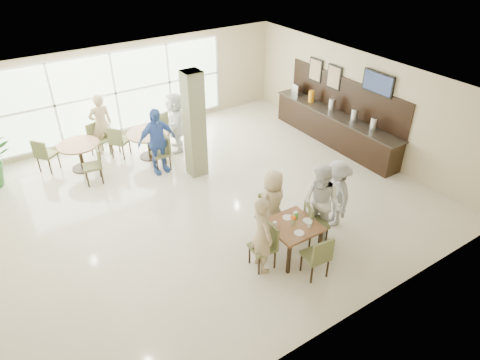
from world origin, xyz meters
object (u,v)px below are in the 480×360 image
buffet_counter (335,126)px  adult_standing (101,124)px  teen_far (273,203)px  teen_standing (336,193)px  adult_b (175,122)px  teen_left (262,234)px  round_table_left (79,150)px  teen_right (321,204)px  adult_a (157,141)px  main_table (293,228)px  round_table_right (148,138)px

buffet_counter → adult_standing: buffet_counter is taller
teen_far → teen_standing: 1.42m
adult_b → teen_left: bearing=15.7°
teen_far → teen_standing: bearing=145.5°
teen_standing → teen_left: bearing=-62.2°
round_table_left → teen_right: bearing=-59.5°
round_table_left → adult_a: 2.17m
teen_right → adult_a: 4.74m
round_table_left → buffet_counter: bearing=-21.0°
main_table → teen_left: (-0.74, 0.02, 0.17)m
round_table_left → adult_a: bearing=-37.4°
main_table → teen_right: bearing=5.3°
adult_a → adult_standing: adult_a is taller
main_table → adult_standing: size_ratio=0.53×
main_table → teen_far: 0.83m
buffet_counter → teen_left: bearing=-147.4°
buffet_counter → teen_standing: size_ratio=2.97×
adult_a → adult_b: bearing=40.3°
teen_left → teen_standing: teen_left is taller
buffet_counter → teen_far: buffet_counter is taller
buffet_counter → adult_b: buffet_counter is taller
round_table_right → adult_a: 0.97m
main_table → teen_far: size_ratio=0.62×
main_table → adult_b: adult_b is taller
buffet_counter → teen_far: 4.76m
buffet_counter → main_table: bearing=-142.9°
teen_right → adult_standing: size_ratio=0.99×
teen_far → teen_right: teen_right is taller
teen_left → adult_a: 4.49m
round_table_right → adult_a: (-0.11, -0.91, 0.32)m
teen_far → teen_standing: (1.33, -0.51, 0.03)m
teen_left → round_table_left: bearing=25.1°
teen_left → teen_right: 1.54m
main_table → adult_standing: 6.62m
adult_standing → adult_a: bearing=114.2°
adult_b → adult_standing: size_ratio=0.98×
teen_far → adult_b: 4.59m
main_table → teen_right: 0.83m
main_table → round_table_right: same height
round_table_right → teen_right: 5.58m
main_table → round_table_left: 6.35m
teen_right → buffet_counter: bearing=112.3°
main_table → teen_right: (0.80, 0.07, 0.23)m
teen_left → adult_a: (-0.14, 4.48, 0.08)m
adult_a → adult_standing: size_ratio=1.02×
adult_b → buffet_counter: bearing=86.4°
teen_left → adult_a: bearing=9.3°
round_table_right → teen_right: teen_right is taller
round_table_left → teen_standing: 6.82m
teen_standing → teen_right: bearing=-50.1°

